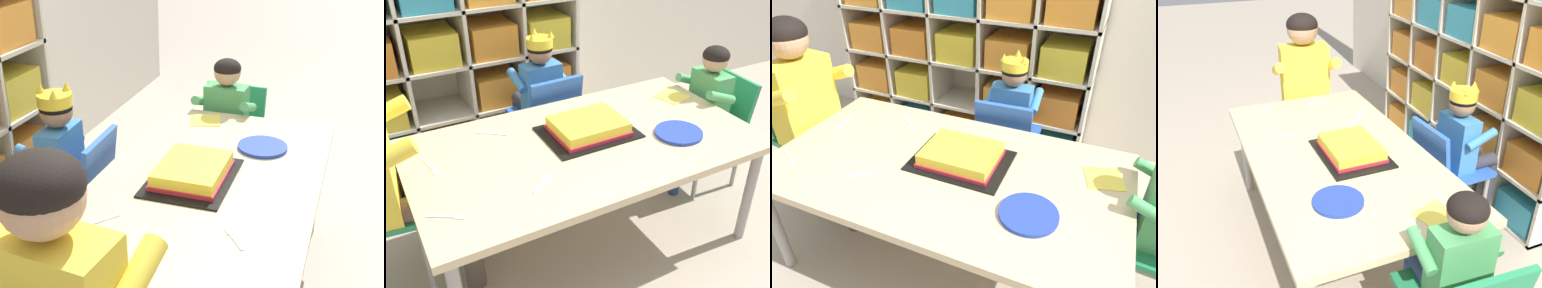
# 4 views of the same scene
# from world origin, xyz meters

# --- Properties ---
(ground) EXTENTS (16.00, 16.00, 0.00)m
(ground) POSITION_xyz_m (0.00, 0.00, 0.00)
(ground) COLOR tan
(storage_cubby_shelf) EXTENTS (1.70, 0.37, 1.53)m
(storage_cubby_shelf) POSITION_xyz_m (-0.38, 1.09, 0.74)
(storage_cubby_shelf) COLOR beige
(storage_cubby_shelf) RESTS_ON ground
(activity_table) EXTENTS (1.48, 0.82, 0.55)m
(activity_table) POSITION_xyz_m (0.00, 0.00, 0.51)
(activity_table) COLOR #D1B789
(activity_table) RESTS_ON ground
(classroom_chair_blue) EXTENTS (0.34, 0.37, 0.64)m
(classroom_chair_blue) POSITION_xyz_m (0.09, 0.58, 0.39)
(classroom_chair_blue) COLOR blue
(classroom_chair_blue) RESTS_ON ground
(child_with_crown) EXTENTS (0.30, 0.31, 0.85)m
(child_with_crown) POSITION_xyz_m (0.09, 0.69, 0.53)
(child_with_crown) COLOR #3D7FBC
(child_with_crown) RESTS_ON ground
(classroom_chair_adult_side) EXTENTS (0.36, 0.34, 0.68)m
(classroom_chair_adult_side) POSITION_xyz_m (-0.88, 0.10, 0.43)
(classroom_chair_adult_side) COLOR #238451
(classroom_chair_adult_side) RESTS_ON ground
(adult_helper_seated) EXTENTS (0.45, 0.43, 1.06)m
(adult_helper_seated) POSITION_xyz_m (-0.77, 0.09, 0.66)
(adult_helper_seated) COLOR yellow
(adult_helper_seated) RESTS_ON ground
(guest_at_table_side) EXTENTS (0.31, 0.30, 0.80)m
(guest_at_table_side) POSITION_xyz_m (0.78, 0.13, 0.51)
(guest_at_table_side) COLOR #4C9E5B
(guest_at_table_side) RESTS_ON ground
(birthday_cake_on_tray) EXTENTS (0.40, 0.31, 0.07)m
(birthday_cake_on_tray) POSITION_xyz_m (0.05, 0.06, 0.58)
(birthday_cake_on_tray) COLOR black
(birthday_cake_on_tray) RESTS_ON activity_table
(paper_plate_stack) EXTENTS (0.21, 0.21, 0.01)m
(paper_plate_stack) POSITION_xyz_m (0.39, -0.14, 0.56)
(paper_plate_stack) COLOR #233DA3
(paper_plate_stack) RESTS_ON activity_table
(paper_napkin_square) EXTENTS (0.18, 0.18, 0.00)m
(paper_napkin_square) POSITION_xyz_m (0.62, 0.18, 0.55)
(paper_napkin_square) COLOR #F4DB4C
(paper_napkin_square) RESTS_ON activity_table
(fork_by_napkin) EXTENTS (0.12, 0.10, 0.00)m
(fork_by_napkin) POSITION_xyz_m (-0.33, 0.26, 0.55)
(fork_by_napkin) COLOR white
(fork_by_napkin) RESTS_ON activity_table
(fork_near_cake_tray) EXTENTS (0.04, 0.14, 0.00)m
(fork_near_cake_tray) POSITION_xyz_m (-0.62, 0.11, 0.55)
(fork_near_cake_tray) COLOR white
(fork_near_cake_tray) RESTS_ON activity_table
(fork_at_table_front_edge) EXTENTS (0.12, 0.08, 0.00)m
(fork_at_table_front_edge) POSITION_xyz_m (-0.64, -0.21, 0.55)
(fork_at_table_front_edge) COLOR white
(fork_at_table_front_edge) RESTS_ON activity_table
(fork_scattered_mid_table) EXTENTS (0.11, 0.09, 0.00)m
(fork_scattered_mid_table) POSITION_xyz_m (-0.28, -0.18, 0.55)
(fork_scattered_mid_table) COLOR white
(fork_scattered_mid_table) RESTS_ON activity_table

